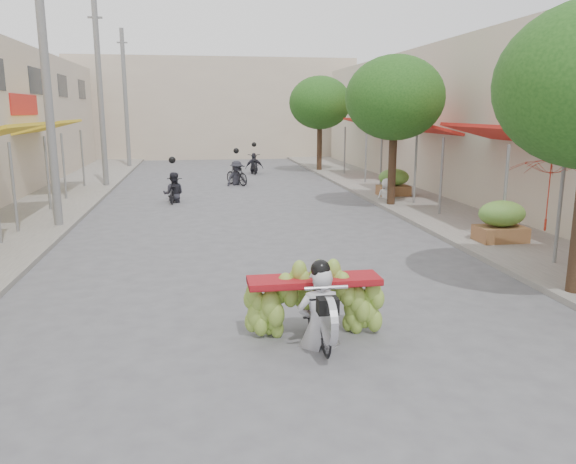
% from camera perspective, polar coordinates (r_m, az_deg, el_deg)
% --- Properties ---
extents(ground, '(120.00, 120.00, 0.00)m').
position_cam_1_polar(ground, '(6.09, 5.61, -21.46)').
color(ground, '#5D5D62').
rests_on(ground, ground).
extents(sidewalk_left, '(4.00, 60.00, 0.12)m').
position_cam_1_polar(sidewalk_left, '(20.94, -24.69, 2.01)').
color(sidewalk_left, gray).
rests_on(sidewalk_left, ground).
extents(sidewalk_right, '(4.00, 60.00, 0.12)m').
position_cam_1_polar(sidewalk_right, '(21.82, 13.49, 3.16)').
color(sidewalk_right, gray).
rests_on(sidewalk_right, ground).
extents(shophouse_row_right, '(9.77, 40.00, 6.00)m').
position_cam_1_polar(shophouse_row_right, '(23.12, 26.53, 10.05)').
color(shophouse_row_right, beige).
rests_on(shophouse_row_right, ground).
extents(far_building, '(20.00, 6.00, 7.00)m').
position_cam_1_polar(far_building, '(42.91, -7.52, 12.30)').
color(far_building, beige).
rests_on(far_building, ground).
extents(utility_pole_mid, '(0.60, 0.24, 8.00)m').
position_cam_1_polar(utility_pole_mid, '(17.38, -23.29, 13.43)').
color(utility_pole_mid, slate).
rests_on(utility_pole_mid, ground).
extents(utility_pole_far, '(0.60, 0.24, 8.00)m').
position_cam_1_polar(utility_pole_far, '(26.21, -18.53, 13.05)').
color(utility_pole_far, slate).
rests_on(utility_pole_far, ground).
extents(utility_pole_back, '(0.60, 0.24, 8.00)m').
position_cam_1_polar(utility_pole_back, '(35.13, -16.18, 12.83)').
color(utility_pole_back, slate).
rests_on(utility_pole_back, ground).
extents(street_tree_mid, '(3.40, 3.40, 5.25)m').
position_cam_1_polar(street_tree_mid, '(20.06, 10.80, 13.20)').
color(street_tree_mid, '#3A2719').
rests_on(street_tree_mid, ground).
extents(street_tree_far, '(3.40, 3.40, 5.25)m').
position_cam_1_polar(street_tree_far, '(31.62, 3.26, 12.96)').
color(street_tree_far, '#3A2719').
rests_on(street_tree_far, ground).
extents(produce_crate_mid, '(1.20, 0.88, 1.16)m').
position_cam_1_polar(produce_crate_mid, '(15.17, 20.87, 1.33)').
color(produce_crate_mid, brown).
rests_on(produce_crate_mid, ground).
extents(produce_crate_far, '(1.20, 0.88, 1.16)m').
position_cam_1_polar(produce_crate_far, '(22.37, 10.69, 5.19)').
color(produce_crate_far, brown).
rests_on(produce_crate_far, ground).
extents(banana_motorbike, '(2.20, 1.73, 2.22)m').
position_cam_1_polar(banana_motorbike, '(8.28, 2.96, -6.26)').
color(banana_motorbike, black).
rests_on(banana_motorbike, ground).
extents(market_umbrella, '(2.03, 2.03, 1.64)m').
position_cam_1_polar(market_umbrella, '(13.33, 25.39, 6.96)').
color(market_umbrella, '#B22817').
rests_on(market_umbrella, ground).
extents(pedestrian, '(0.76, 0.48, 1.50)m').
position_cam_1_polar(pedestrian, '(21.59, 10.04, 5.39)').
color(pedestrian, silver).
rests_on(pedestrian, ground).
extents(bg_motorbike_a, '(0.83, 1.57, 1.95)m').
position_cam_1_polar(bg_motorbike_a, '(21.47, -11.60, 4.99)').
color(bg_motorbike_a, black).
rests_on(bg_motorbike_a, ground).
extents(bg_motorbike_b, '(1.25, 1.64, 1.95)m').
position_cam_1_polar(bg_motorbike_b, '(25.99, -5.25, 6.62)').
color(bg_motorbike_b, black).
rests_on(bg_motorbike_b, ground).
extents(bg_motorbike_c, '(1.00, 1.85, 1.95)m').
position_cam_1_polar(bg_motorbike_c, '(30.80, -3.45, 7.36)').
color(bg_motorbike_c, black).
rests_on(bg_motorbike_c, ground).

